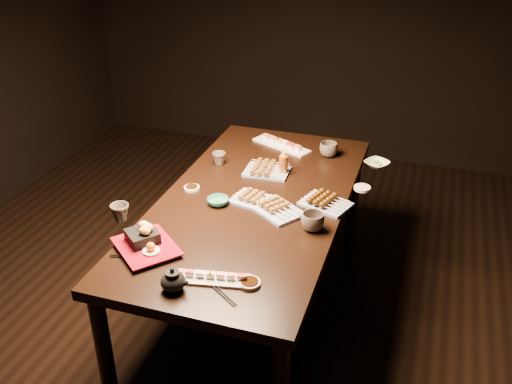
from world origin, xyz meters
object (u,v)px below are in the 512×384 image
(sushi_platter_far, at_px, (282,143))
(condiment_bottle, at_px, (284,162))
(edamame_bowl_cream, at_px, (377,164))
(dining_table, at_px, (253,261))
(yakitori_plate_center, at_px, (255,197))
(tempura_tray, at_px, (146,240))
(teacup_near_left, at_px, (120,212))
(yakitori_plate_right, at_px, (277,206))
(teacup_mid_right, at_px, (313,222))
(sushi_platter_near, at_px, (210,276))
(teacup_far_left, at_px, (219,158))
(teapot, at_px, (173,279))
(edamame_bowl_green, at_px, (218,201))
(teacup_far_right, at_px, (329,150))
(yakitori_plate_left, at_px, (267,168))

(sushi_platter_far, xyz_separation_m, condiment_bottle, (0.11, -0.35, 0.05))
(edamame_bowl_cream, bearing_deg, dining_table, -132.91)
(yakitori_plate_center, xyz_separation_m, edamame_bowl_cream, (0.52, 0.59, -0.01))
(sushi_platter_far, bearing_deg, tempura_tray, 102.58)
(edamame_bowl_cream, xyz_separation_m, teacup_near_left, (-1.07, -0.95, 0.03))
(yakitori_plate_right, relative_size, teacup_mid_right, 2.24)
(yakitori_plate_center, bearing_deg, tempura_tray, -107.15)
(sushi_platter_near, height_order, teacup_far_left, teacup_far_left)
(teacup_far_left, height_order, teapot, teapot)
(edamame_bowl_green, relative_size, condiment_bottle, 0.73)
(teacup_near_left, xyz_separation_m, teacup_far_right, (0.78, 1.00, 0.00))
(sushi_platter_far, height_order, yakitori_plate_left, yakitori_plate_left)
(sushi_platter_far, bearing_deg, edamame_bowl_cream, -165.00)
(yakitori_plate_right, distance_m, edamame_bowl_green, 0.30)
(yakitori_plate_center, height_order, tempura_tray, tempura_tray)
(edamame_bowl_green, bearing_deg, teacup_far_right, 60.89)
(sushi_platter_near, bearing_deg, yakitori_plate_left, 83.03)
(sushi_platter_far, height_order, teacup_far_left, teacup_far_left)
(yakitori_plate_center, bearing_deg, edamame_bowl_green, -142.00)
(yakitori_plate_center, height_order, edamame_bowl_green, yakitori_plate_center)
(edamame_bowl_cream, relative_size, teacup_far_right, 1.23)
(yakitori_plate_right, height_order, edamame_bowl_green, yakitori_plate_right)
(teacup_far_right, relative_size, teapot, 0.89)
(sushi_platter_near, distance_m, teacup_near_left, 0.65)
(sushi_platter_far, relative_size, teacup_far_left, 4.97)
(dining_table, bearing_deg, teacup_mid_right, -9.03)
(teacup_near_left, distance_m, teacup_mid_right, 0.90)
(edamame_bowl_cream, height_order, condiment_bottle, condiment_bottle)
(condiment_bottle, bearing_deg, tempura_tray, -112.61)
(yakitori_plate_left, distance_m, edamame_bowl_green, 0.43)
(yakitori_plate_right, bearing_deg, sushi_platter_far, 138.83)
(yakitori_plate_center, height_order, condiment_bottle, condiment_bottle)
(yakitori_plate_left, height_order, teacup_near_left, teacup_near_left)
(teacup_mid_right, bearing_deg, sushi_platter_far, 114.58)
(sushi_platter_far, xyz_separation_m, yakitori_plate_center, (0.06, -0.69, 0.01))
(teacup_mid_right, relative_size, teapot, 0.91)
(condiment_bottle, bearing_deg, yakitori_plate_left, -174.23)
(teacup_near_left, bearing_deg, edamame_bowl_green, 36.28)
(dining_table, bearing_deg, teacup_far_left, 150.95)
(edamame_bowl_green, height_order, teacup_far_left, teacup_far_left)
(teacup_near_left, distance_m, teapot, 0.61)
(dining_table, bearing_deg, teacup_near_left, -127.08)
(teacup_mid_right, bearing_deg, sushi_platter_near, -121.30)
(teacup_near_left, bearing_deg, yakitori_plate_right, 23.90)
(sushi_platter_near, xyz_separation_m, teacup_far_right, (0.21, 1.30, 0.02))
(yakitori_plate_center, distance_m, teacup_far_right, 0.68)
(yakitori_plate_right, bearing_deg, teacup_near_left, -121.58)
(teacup_near_left, relative_size, teapot, 0.75)
(teacup_far_left, height_order, condiment_bottle, condiment_bottle)
(sushi_platter_near, height_order, edamame_bowl_cream, sushi_platter_near)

